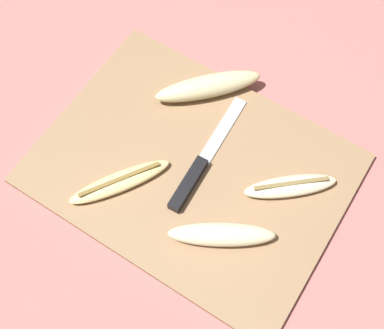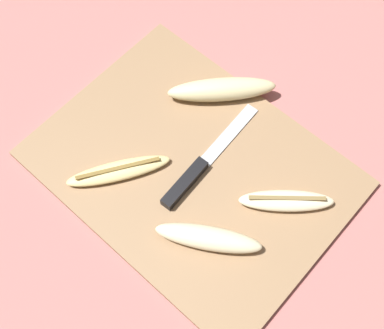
{
  "view_description": "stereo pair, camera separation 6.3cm",
  "coord_description": "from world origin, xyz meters",
  "px_view_note": "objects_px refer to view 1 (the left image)",
  "views": [
    {
      "loc": [
        0.21,
        -0.32,
        0.82
      ],
      "look_at": [
        0.0,
        0.0,
        0.02
      ],
      "focal_mm": 50.0,
      "sensor_mm": 36.0,
      "label": 1
    },
    {
      "loc": [
        0.26,
        -0.29,
        0.82
      ],
      "look_at": [
        0.0,
        0.0,
        0.02
      ],
      "focal_mm": 50.0,
      "sensor_mm": 36.0,
      "label": 2
    }
  ],
  "objects_px": {
    "knife": "(196,172)",
    "banana_pale_long": "(222,234)",
    "banana_bright_far": "(290,186)",
    "banana_soft_right": "(208,86)",
    "banana_golden_short": "(120,182)"
  },
  "relations": [
    {
      "from": "knife",
      "to": "banana_pale_long",
      "type": "distance_m",
      "value": 0.12
    },
    {
      "from": "knife",
      "to": "banana_pale_long",
      "type": "relative_size",
      "value": 1.49
    },
    {
      "from": "banana_bright_far",
      "to": "banana_soft_right",
      "type": "height_order",
      "value": "banana_soft_right"
    },
    {
      "from": "banana_soft_right",
      "to": "banana_bright_far",
      "type": "bearing_deg",
      "value": -22.65
    },
    {
      "from": "banana_bright_far",
      "to": "knife",
      "type": "bearing_deg",
      "value": -157.13
    },
    {
      "from": "knife",
      "to": "banana_golden_short",
      "type": "bearing_deg",
      "value": -142.64
    },
    {
      "from": "banana_pale_long",
      "to": "banana_golden_short",
      "type": "height_order",
      "value": "banana_pale_long"
    },
    {
      "from": "banana_pale_long",
      "to": "banana_soft_right",
      "type": "height_order",
      "value": "banana_soft_right"
    },
    {
      "from": "knife",
      "to": "banana_golden_short",
      "type": "height_order",
      "value": "banana_golden_short"
    },
    {
      "from": "knife",
      "to": "banana_pale_long",
      "type": "xyz_separation_m",
      "value": [
        0.09,
        -0.07,
        0.01
      ]
    },
    {
      "from": "banana_pale_long",
      "to": "banana_soft_right",
      "type": "bearing_deg",
      "value": 126.2
    },
    {
      "from": "banana_soft_right",
      "to": "banana_golden_short",
      "type": "bearing_deg",
      "value": -96.58
    },
    {
      "from": "banana_soft_right",
      "to": "banana_golden_short",
      "type": "xyz_separation_m",
      "value": [
        -0.03,
        -0.23,
        -0.01
      ]
    },
    {
      "from": "knife",
      "to": "banana_bright_far",
      "type": "xyz_separation_m",
      "value": [
        0.14,
        0.06,
        0.0
      ]
    },
    {
      "from": "banana_soft_right",
      "to": "banana_golden_short",
      "type": "relative_size",
      "value": 1.02
    }
  ]
}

